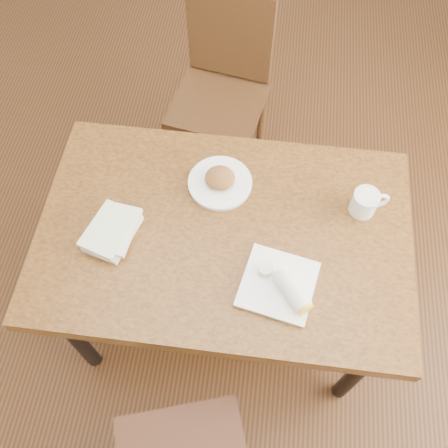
# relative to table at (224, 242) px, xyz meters

# --- Properties ---
(ground) EXTENTS (4.00, 5.00, 0.01)m
(ground) POSITION_rel_table_xyz_m (0.00, 0.00, -0.68)
(ground) COLOR #472814
(ground) RESTS_ON ground
(room_walls) EXTENTS (4.02, 5.02, 2.80)m
(room_walls) POSITION_rel_table_xyz_m (0.00, 0.00, 0.96)
(room_walls) COLOR beige
(room_walls) RESTS_ON ground
(table) EXTENTS (1.30, 0.84, 0.75)m
(table) POSITION_rel_table_xyz_m (0.00, 0.00, 0.00)
(table) COLOR brown
(table) RESTS_ON ground
(chair_far) EXTENTS (0.49, 0.49, 0.95)m
(chair_far) POSITION_rel_table_xyz_m (-0.12, 0.92, -0.12)
(chair_far) COLOR #402712
(chair_far) RESTS_ON ground
(plate_scone) EXTENTS (0.23, 0.23, 0.07)m
(plate_scone) POSITION_rel_table_xyz_m (-0.04, 0.19, 0.10)
(plate_scone) COLOR white
(plate_scone) RESTS_ON table
(coffee_mug) EXTENTS (0.14, 0.09, 0.09)m
(coffee_mug) POSITION_rel_table_xyz_m (0.48, 0.15, 0.13)
(coffee_mug) COLOR white
(coffee_mug) RESTS_ON table
(plate_burrito) EXTENTS (0.27, 0.27, 0.08)m
(plate_burrito) POSITION_rel_table_xyz_m (0.21, -0.19, 0.10)
(plate_burrito) COLOR white
(plate_burrito) RESTS_ON table
(book_stack) EXTENTS (0.19, 0.23, 0.05)m
(book_stack) POSITION_rel_table_xyz_m (-0.38, -0.06, 0.11)
(book_stack) COLOR white
(book_stack) RESTS_ON table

